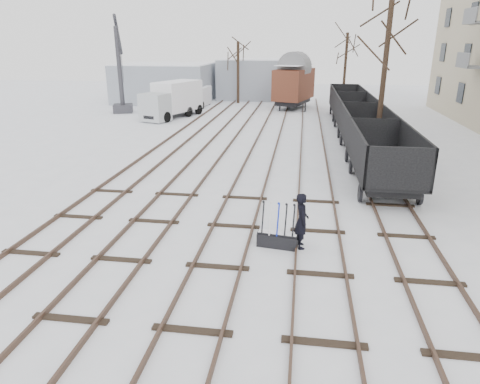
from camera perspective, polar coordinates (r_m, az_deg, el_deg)
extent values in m
plane|color=white|center=(12.88, -3.02, -10.02)|extent=(120.00, 120.00, 0.00)
cube|color=black|center=(27.29, -11.23, 5.78)|extent=(0.07, 52.00, 0.15)
cube|color=black|center=(26.85, -8.32, 5.73)|extent=(0.07, 52.00, 0.15)
cube|color=black|center=(16.65, -22.37, -4.39)|extent=(1.90, 0.20, 0.08)
cube|color=black|center=(26.45, -5.05, 5.65)|extent=(0.07, 52.00, 0.15)
cube|color=black|center=(26.16, -1.98, 5.56)|extent=(0.07, 52.00, 0.15)
cube|color=black|center=(15.37, -12.63, -5.29)|extent=(1.90, 0.20, 0.08)
cube|color=black|center=(25.93, 1.44, 5.44)|extent=(0.07, 52.00, 0.15)
cube|color=black|center=(25.81, 4.62, 5.32)|extent=(0.07, 52.00, 0.15)
cube|color=black|center=(14.62, -1.49, -6.13)|extent=(1.90, 0.20, 0.08)
cube|color=black|center=(25.76, 8.11, 5.16)|extent=(0.07, 52.00, 0.15)
cube|color=black|center=(25.80, 11.31, 5.00)|extent=(0.07, 52.00, 0.15)
cube|color=black|center=(14.45, 10.39, -6.78)|extent=(1.90, 0.20, 0.08)
cube|color=black|center=(25.93, 14.77, 4.80)|extent=(0.07, 52.00, 0.15)
cube|color=black|center=(26.14, 17.90, 4.61)|extent=(0.07, 52.00, 0.15)
cube|color=black|center=(14.91, 22.07, -7.13)|extent=(1.90, 0.20, 0.08)
cube|color=gray|center=(49.60, -9.95, 14.11)|extent=(10.00, 8.00, 4.00)
cube|color=white|center=(49.47, -10.09, 16.47)|extent=(9.80, 7.84, 0.10)
cube|color=gray|center=(51.54, 1.35, 14.79)|extent=(7.00, 6.00, 4.40)
cube|color=white|center=(51.41, 1.37, 17.29)|extent=(6.86, 5.88, 0.10)
cube|color=black|center=(14.03, 5.00, -6.46)|extent=(1.35, 0.61, 0.44)
cube|color=black|center=(13.93, 5.03, -5.57)|extent=(1.33, 0.49, 0.06)
cube|color=white|center=(13.91, 5.04, -5.42)|extent=(1.27, 0.44, 0.03)
cylinder|color=black|center=(13.83, 3.06, -3.49)|extent=(0.10, 0.32, 1.08)
cylinder|color=silver|center=(13.78, 4.08, -3.60)|extent=(0.10, 0.32, 1.08)
cylinder|color=#0D22B4|center=(13.73, 5.09, -3.72)|extent=(0.10, 0.32, 1.08)
cylinder|color=black|center=(13.69, 6.12, -3.83)|extent=(0.10, 0.32, 1.08)
cylinder|color=black|center=(13.65, 7.15, -3.94)|extent=(0.10, 0.32, 1.08)
imported|color=black|center=(13.82, 8.23, -3.81)|extent=(0.55, 0.74, 1.85)
cube|color=black|center=(20.51, 18.44, 2.46)|extent=(2.07, 5.69, 0.43)
cube|color=black|center=(20.45, 18.51, 3.04)|extent=(2.59, 6.47, 0.13)
cube|color=black|center=(20.05, 15.27, 5.60)|extent=(0.11, 6.47, 1.72)
cube|color=black|center=(20.50, 22.18, 5.14)|extent=(0.11, 6.47, 1.72)
cube|color=white|center=(20.42, 18.54, 3.33)|extent=(2.33, 6.21, 0.06)
cylinder|color=black|center=(18.47, 15.74, -0.14)|extent=(0.13, 0.75, 0.75)
cylinder|color=black|center=(22.78, 20.47, 3.02)|extent=(0.13, 0.75, 0.75)
cube|color=black|center=(26.64, 16.26, 6.43)|extent=(2.07, 5.69, 0.43)
cube|color=black|center=(26.59, 16.30, 6.88)|extent=(2.59, 6.47, 0.13)
cube|color=black|center=(26.28, 13.77, 8.88)|extent=(0.11, 6.47, 1.72)
cube|color=black|center=(26.63, 19.14, 8.51)|extent=(0.11, 6.47, 1.72)
cube|color=white|center=(26.57, 16.32, 7.11)|extent=(2.33, 6.21, 0.06)
cylinder|color=black|center=(24.56, 14.04, 4.80)|extent=(0.13, 0.75, 0.75)
cylinder|color=black|center=(28.89, 18.03, 6.56)|extent=(0.13, 0.75, 0.75)
cube|color=black|center=(32.87, 14.88, 8.90)|extent=(2.07, 5.69, 0.43)
cube|color=black|center=(32.83, 14.91, 9.27)|extent=(2.59, 6.47, 0.13)
cube|color=black|center=(32.58, 12.84, 10.90)|extent=(0.11, 6.47, 1.72)
cube|color=black|center=(32.86, 17.22, 10.59)|extent=(0.11, 6.47, 1.72)
cube|color=white|center=(32.81, 14.93, 9.45)|extent=(2.33, 6.21, 0.06)
cylinder|color=black|center=(30.79, 13.00, 7.76)|extent=(0.13, 0.75, 0.75)
cylinder|color=black|center=(35.10, 16.43, 8.85)|extent=(0.13, 0.75, 0.75)
cube|color=black|center=(39.15, 13.93, 10.57)|extent=(2.07, 5.69, 0.43)
cube|color=black|center=(39.12, 13.95, 10.89)|extent=(2.59, 6.47, 0.13)
cube|color=black|center=(38.92, 12.20, 12.26)|extent=(0.11, 6.47, 1.72)
cube|color=black|center=(39.15, 15.90, 12.00)|extent=(0.11, 6.47, 1.72)
cube|color=white|center=(39.11, 13.97, 11.04)|extent=(2.33, 6.21, 0.06)
cylinder|color=black|center=(37.07, 12.31, 9.72)|extent=(0.13, 0.75, 0.75)
cylinder|color=black|center=(41.36, 15.31, 10.45)|extent=(0.13, 0.75, 0.75)
cube|color=black|center=(43.96, 7.10, 11.92)|extent=(3.41, 5.29, 0.44)
cube|color=#4D2417|center=(43.78, 7.20, 14.08)|extent=(4.11, 6.07, 2.89)
cube|color=white|center=(43.65, 7.30, 16.47)|extent=(3.78, 5.73, 0.04)
cylinder|color=black|center=(42.29, 5.33, 11.24)|extent=(0.13, 0.78, 0.78)
cylinder|color=black|center=(45.75, 8.71, 11.72)|extent=(0.13, 0.78, 0.78)
cube|color=black|center=(38.78, -8.85, 10.51)|extent=(3.32, 6.76, 0.27)
cube|color=#A3A9AD|center=(36.31, -10.06, 11.00)|extent=(2.63, 2.41, 2.24)
cube|color=silver|center=(39.28, -8.64, 12.55)|extent=(3.68, 5.13, 2.50)
cube|color=white|center=(39.16, -8.73, 14.39)|extent=(3.61, 5.04, 0.04)
cylinder|color=black|center=(36.91, -11.38, 9.85)|extent=(0.27, 0.89, 0.89)
cylinder|color=black|center=(40.90, -6.47, 11.01)|extent=(0.27, 0.89, 0.89)
cube|color=silver|center=(45.19, -5.79, 12.53)|extent=(2.24, 4.55, 1.81)
cube|color=white|center=(45.09, -5.83, 13.70)|extent=(2.18, 4.45, 0.04)
cylinder|color=black|center=(44.15, -7.37, 11.46)|extent=(0.22, 0.70, 0.70)
cylinder|color=black|center=(46.42, -4.23, 11.94)|extent=(0.22, 0.70, 0.70)
cube|color=#302F34|center=(42.62, -15.32, 10.70)|extent=(2.19, 2.19, 0.77)
cylinder|color=#302F34|center=(42.28, -15.75, 15.32)|extent=(0.42, 0.42, 7.66)
cylinder|color=#302F34|center=(43.79, -15.19, 19.51)|extent=(1.86, 4.70, 3.53)
cylinder|color=black|center=(45.69, -13.92, 16.68)|extent=(0.04, 0.04, 4.31)
cylinder|color=black|center=(26.01, 18.55, 13.77)|extent=(0.30, 0.30, 8.43)
cylinder|color=black|center=(47.44, -0.26, 15.59)|extent=(0.30, 0.30, 6.38)
cylinder|color=black|center=(50.58, 13.84, 15.82)|extent=(0.30, 0.30, 7.29)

